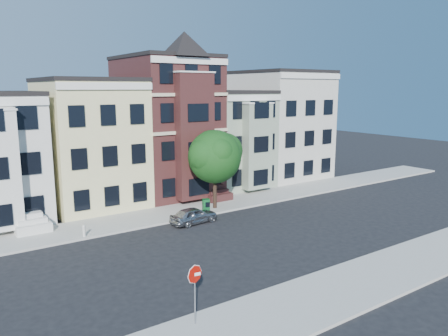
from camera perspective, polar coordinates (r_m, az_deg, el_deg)
ground at (r=29.12m, az=6.12°, el=-8.72°), size 120.00×120.00×0.00m
far_sidewalk at (r=35.25m, az=-2.43°, el=-5.13°), size 60.00×4.00×0.15m
near_sidewalk at (r=24.06m, az=19.00°, el=-13.28°), size 60.00×4.00×0.15m
house_yellow at (r=37.22m, az=-17.13°, el=2.99°), size 7.00×9.00×10.00m
house_brown at (r=39.77m, az=-7.53°, el=5.26°), size 7.00×9.00×12.00m
house_green at (r=43.27m, az=0.20°, el=3.76°), size 6.00×9.00×9.00m
house_cream at (r=47.50m, az=7.18°, el=5.49°), size 8.00×9.00×11.00m
street_tree at (r=33.95m, az=-1.22°, el=1.02°), size 6.77×6.77×7.65m
parked_car at (r=31.26m, az=-3.97°, el=-6.18°), size 3.65×1.75×1.20m
newspaper_box at (r=33.17m, az=-2.36°, el=-5.00°), size 0.61×0.58×1.11m
fire_hydrant at (r=29.57m, az=-17.81°, el=-7.95°), size 0.26×0.26×0.60m
stop_sign at (r=18.05m, az=-3.84°, el=-15.72°), size 0.79×0.21×2.84m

